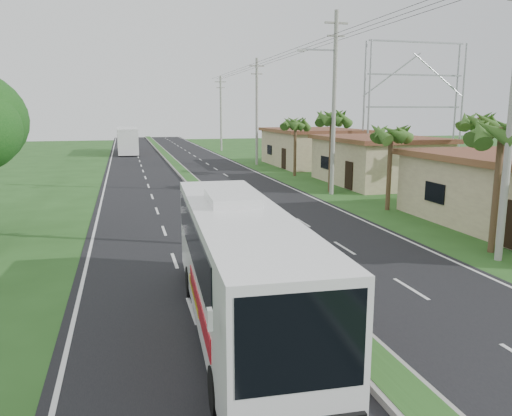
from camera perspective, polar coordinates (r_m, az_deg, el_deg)
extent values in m
plane|color=#264E1C|center=(15.39, 5.93, -10.37)|extent=(180.00, 180.00, 0.00)
cube|color=black|center=(34.23, -5.94, 1.54)|extent=(14.00, 160.00, 0.02)
cube|color=gray|center=(34.22, -5.94, 1.68)|extent=(1.20, 160.00, 0.17)
cube|color=#264E1C|center=(34.21, -5.94, 1.83)|extent=(0.95, 160.00, 0.02)
cube|color=silver|center=(33.88, -17.20, 0.99)|extent=(0.12, 160.00, 0.01)
cube|color=silver|center=(35.86, 4.70, 1.98)|extent=(0.12, 160.00, 0.01)
cube|color=tan|center=(40.42, 13.63, 5.11)|extent=(7.00, 10.00, 3.35)
cube|color=#59251F|center=(40.29, 13.74, 7.71)|extent=(7.60, 10.60, 0.32)
cube|color=tan|center=(53.10, 6.44, 6.76)|extent=(8.00, 11.00, 3.50)
cube|color=#59251F|center=(53.00, 6.48, 8.82)|extent=(8.60, 11.60, 0.32)
cylinder|color=#473321|center=(21.87, 25.77, 1.76)|extent=(0.26, 0.26, 5.00)
cylinder|color=#473321|center=(29.44, 14.98, 4.19)|extent=(0.26, 0.26, 4.60)
cylinder|color=#473321|center=(35.38, 8.54, 6.17)|extent=(0.26, 0.26, 5.40)
cylinder|color=#473321|center=(43.95, 4.48, 6.78)|extent=(0.26, 0.26, 4.80)
cylinder|color=#473321|center=(36.44, 23.83, 5.34)|extent=(0.26, 0.26, 5.20)
cylinder|color=gray|center=(20.57, 27.21, 9.54)|extent=(0.28, 0.28, 11.00)
cylinder|color=gray|center=(34.23, 8.90, 11.54)|extent=(0.28, 0.28, 12.00)
cube|color=gray|center=(34.68, 9.17, 20.16)|extent=(1.60, 0.12, 0.12)
cube|color=gray|center=(34.56, 9.13, 18.85)|extent=(1.20, 0.10, 0.10)
cube|color=gray|center=(33.99, 7.14, 17.51)|extent=(2.40, 0.10, 0.10)
cylinder|color=gray|center=(53.17, 0.09, 10.88)|extent=(0.28, 0.28, 11.00)
cube|color=gray|center=(53.36, 0.09, 15.93)|extent=(1.60, 0.12, 0.12)
cube|color=gray|center=(53.30, 0.09, 15.08)|extent=(1.20, 0.10, 0.10)
cylinder|color=gray|center=(72.68, -4.03, 10.68)|extent=(0.28, 0.28, 10.50)
cube|color=gray|center=(72.79, -4.08, 14.19)|extent=(1.60, 0.12, 0.12)
cube|color=gray|center=(72.75, -4.07, 13.56)|extent=(1.20, 0.10, 0.10)
cylinder|color=gray|center=(48.27, 12.78, 11.20)|extent=(0.18, 0.18, 12.00)
cylinder|color=gray|center=(53.60, 22.48, 10.60)|extent=(0.18, 0.18, 12.00)
cylinder|color=gray|center=(49.16, 12.23, 11.21)|extent=(0.18, 0.18, 12.00)
cylinder|color=gray|center=(54.40, 21.83, 10.64)|extent=(0.18, 0.18, 12.00)
cube|color=gray|center=(51.18, 17.58, 10.94)|extent=(10.00, 0.14, 0.14)
cube|color=gray|center=(51.29, 17.78, 14.28)|extent=(10.00, 0.14, 0.14)
cube|color=gray|center=(51.58, 17.98, 17.61)|extent=(10.00, 0.14, 0.14)
cube|color=white|center=(12.60, -1.96, -6.52)|extent=(2.76, 10.77, 2.80)
cube|color=black|center=(12.93, -2.39, -3.22)|extent=(2.71, 8.64, 1.12)
cube|color=black|center=(7.64, 5.10, -14.97)|extent=(2.01, 0.24, 1.57)
cube|color=#A60D18|center=(11.79, -1.03, -10.65)|extent=(2.51, 4.73, 0.49)
cube|color=gold|center=(13.10, -2.14, -9.45)|extent=(2.41, 2.78, 0.22)
cube|color=white|center=(13.26, -2.80, 1.15)|extent=(1.35, 2.20, 0.25)
cylinder|color=black|center=(9.94, -4.40, -20.08)|extent=(0.33, 0.94, 0.92)
cylinder|color=black|center=(10.35, 7.33, -18.80)|extent=(0.33, 0.94, 0.92)
cylinder|color=black|center=(15.59, -7.44, -8.31)|extent=(0.33, 0.94, 0.92)
cylinder|color=black|center=(15.85, -0.11, -7.89)|extent=(0.33, 0.94, 0.92)
cube|color=white|center=(70.28, -14.49, 7.52)|extent=(2.61, 11.70, 3.25)
cube|color=black|center=(70.74, -14.53, 8.33)|extent=(2.64, 8.65, 1.11)
cube|color=orange|center=(69.30, -14.45, 6.97)|extent=(2.62, 5.60, 0.36)
cylinder|color=black|center=(65.55, -15.35, 6.13)|extent=(0.31, 0.98, 0.98)
cylinder|color=black|center=(65.58, -13.39, 6.22)|extent=(0.31, 0.98, 0.98)
cylinder|color=black|center=(74.67, -15.35, 6.67)|extent=(0.31, 0.98, 0.98)
cylinder|color=black|center=(74.69, -13.63, 6.75)|extent=(0.31, 0.98, 0.98)
imported|color=black|center=(18.23, -4.27, -5.14)|extent=(1.85, 0.94, 1.07)
imported|color=maroon|center=(18.01, -4.31, -2.44)|extent=(0.72, 0.56, 1.74)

